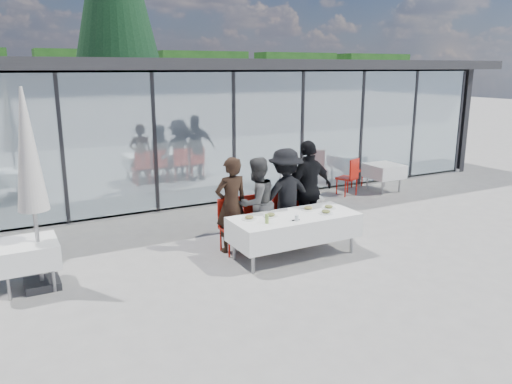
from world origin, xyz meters
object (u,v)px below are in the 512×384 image
plate_extra (326,212)px  folded_eyeglasses (296,220)px  plate_d (329,207)px  spare_chair_b (350,175)px  spare_chair_a (350,167)px  juice_bottle (267,219)px  diner_c (285,196)px  lounger (298,189)px  market_umbrella (29,163)px  spare_table_right (384,171)px  diner_chair_b (257,219)px  plate_a (249,218)px  diner_chair_a (232,223)px  dining_table (294,227)px  plate_c (308,208)px  diner_chair_d (308,211)px  spare_table_left (27,254)px  diner_b (257,203)px  diner_d (308,190)px  diner_chair_c (285,214)px  diner_a (231,205)px  plate_b (271,215)px

plate_extra → folded_eyeglasses: (-0.69, -0.09, -0.02)m
plate_d → spare_chair_b: 4.06m
spare_chair_a → juice_bottle: bearing=-140.7°
folded_eyeglasses → juice_bottle: bearing=170.8°
diner_c → lounger: diner_c is taller
spare_chair_b → market_umbrella: market_umbrella is taller
spare_chair_a → plate_extra: bearing=-132.9°
diner_c → folded_eyeglasses: size_ratio=12.85×
spare_chair_b → plate_d: bearing=-134.0°
spare_chair_b → spare_table_right: bearing=-3.7°
diner_c → spare_chair_a: size_ratio=1.85×
diner_chair_b → plate_a: size_ratio=3.72×
diner_chair_a → diner_c: 1.18m
plate_d → dining_table: bearing=-174.3°
plate_a → plate_c: bearing=0.8°
diner_chair_d → lounger: bearing=61.3°
diner_c → spare_chair_a: diner_c is taller
spare_chair_a → spare_table_left: bearing=-159.6°
diner_b → diner_chair_d: size_ratio=1.73×
plate_d → lounger: (1.39, 3.20, -0.52)m
spare_table_right → spare_chair_b: spare_chair_b is taller
spare_table_left → spare_table_right: same height
juice_bottle → spare_table_right: size_ratio=0.19×
spare_chair_a → diner_d: bearing=-138.3°
diner_chair_c → plate_d: 0.88m
diner_chair_a → plate_c: size_ratio=3.72×
plate_c → plate_a: bearing=-179.2°
dining_table → diner_chair_a: (-0.86, 0.75, -0.00)m
diner_d → diner_a: bearing=-7.6°
diner_b → diner_chair_c: size_ratio=1.73×
juice_bottle → spare_chair_a: (4.99, 4.09, -0.29)m
plate_a → lounger: (2.98, 3.11, -0.52)m
diner_chair_a → folded_eyeglasses: diner_chair_a is taller
diner_chair_a → market_umbrella: market_umbrella is taller
folded_eyeglasses → market_umbrella: (-3.93, 0.93, 1.18)m
diner_chair_d → plate_b: size_ratio=3.72×
plate_b → juice_bottle: size_ratio=1.64×
plate_a → lounger: size_ratio=0.19×
diner_b → diner_chair_d: 1.18m
diner_a → juice_bottle: 0.95m
diner_d → spare_chair_a: (3.56, 3.17, -0.42)m
diner_chair_b → plate_extra: size_ratio=3.72×
lounger → spare_chair_a: bearing=16.5°
diner_a → diner_c: bearing=176.1°
diner_b → spare_table_right: (5.03, 2.16, -0.29)m
juice_bottle → spare_table_right: 6.17m
plate_a → diner_chair_c: bearing=28.5°
diner_b → plate_extra: 1.28m
plate_c → spare_table_left: size_ratio=0.30×
plate_c → folded_eyeglasses: size_ratio=1.87×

